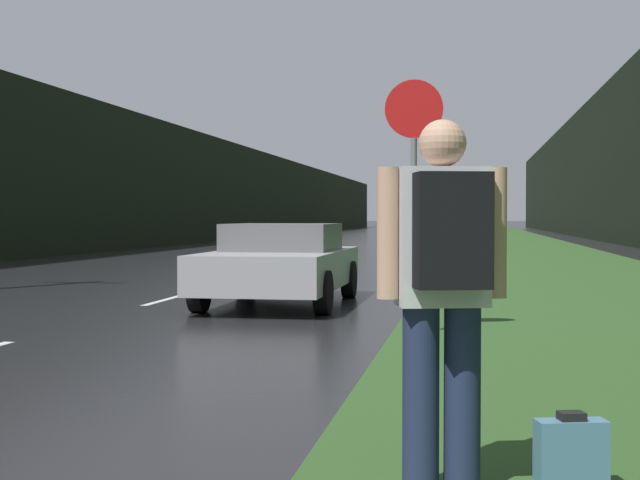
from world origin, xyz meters
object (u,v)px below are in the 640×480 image
stop_sign (414,181)px  hitchhiker_with_backpack (444,282)px  suitcase (571,457)px  car_passing_near (281,263)px  delivery_truck (405,212)px  car_passing_far (411,230)px

stop_sign → hitchhiker_with_backpack: size_ratio=1.59×
suitcase → car_passing_near: car_passing_near is taller
delivery_truck → hitchhiker_with_backpack: bearing=-85.7°
suitcase → delivery_truck: 91.24m
stop_sign → suitcase: size_ratio=7.08×
stop_sign → delivery_truck: size_ratio=0.33×
stop_sign → hitchhiker_with_backpack: 5.88m
hitchhiker_with_backpack → car_passing_far: (-2.78, 39.44, -0.31)m
stop_sign → suitcase: (1.12, -5.66, -1.57)m
suitcase → delivery_truck: size_ratio=0.05×
hitchhiker_with_backpack → car_passing_near: 9.64m
hitchhiker_with_backpack → delivery_truck: bearing=79.5°
hitchhiker_with_backpack → suitcase: bearing=-0.9°
hitchhiker_with_backpack → car_passing_far: size_ratio=0.40×
suitcase → hitchhiker_with_backpack: bearing=179.1°
hitchhiker_with_backpack → suitcase: hitchhiker_with_backpack is taller
car_passing_far → delivery_truck: size_ratio=0.52×
stop_sign → suitcase: stop_sign is taller
stop_sign → car_passing_near: size_ratio=0.68×
stop_sign → hitchhiker_with_backpack: stop_sign is taller
suitcase → car_passing_near: 9.69m
car_passing_far → suitcase: bearing=94.9°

